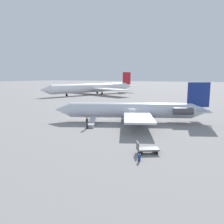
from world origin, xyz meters
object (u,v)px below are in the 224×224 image
at_px(airplane_far_left, 94,88).
at_px(passenger, 87,122).
at_px(boarding_stairs, 91,124).
at_px(luggage_cart, 147,149).
at_px(suitcase, 139,157).
at_px(airplane_main, 135,110).

height_order(airplane_far_left, passenger, airplane_far_left).
bearing_deg(boarding_stairs, passenger, 168.13).
height_order(airplane_far_left, boarding_stairs, airplane_far_left).
distance_m(boarding_stairs, luggage_cart, 13.88).
bearing_deg(luggage_cart, suitcase, 59.61).
distance_m(boarding_stairs, suitcase, 15.26).
bearing_deg(suitcase, boarding_stairs, -39.62).
xyz_separation_m(boarding_stairs, luggage_cart, (-11.67, 7.51, 0.09)).
height_order(airplane_main, boarding_stairs, airplane_main).
relative_size(passenger, suitcase, 1.98).
bearing_deg(airplane_main, boarding_stairs, 28.55).
distance_m(airplane_far_left, suitcase, 76.03).
bearing_deg(passenger, boarding_stairs, -11.87).
height_order(airplane_main, luggage_cart, airplane_main).
xyz_separation_m(passenger, luggage_cart, (-11.28, 5.82, -0.54)).
bearing_deg(suitcase, airplane_main, -66.57).
xyz_separation_m(airplane_main, luggage_cart, (-6.92, 13.94, -1.56)).
relative_size(passenger, luggage_cart, 0.71).
distance_m(airplane_main, boarding_stairs, 8.16).
bearing_deg(suitcase, luggage_cart, -87.81).
height_order(passenger, suitcase, passenger).
relative_size(airplane_main, boarding_stairs, 6.20).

